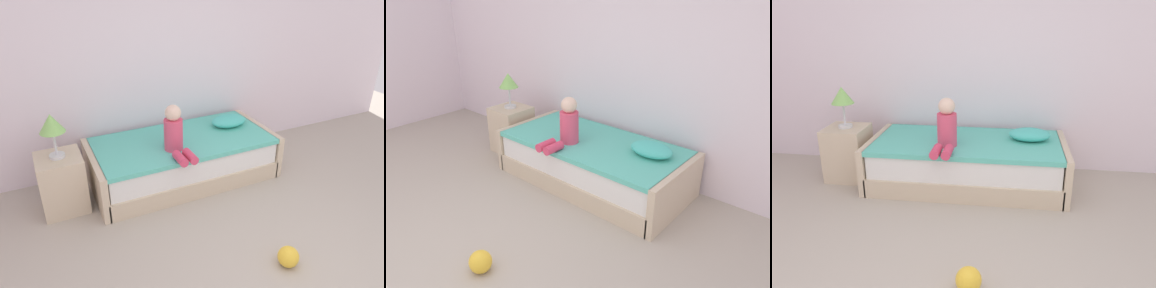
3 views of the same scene
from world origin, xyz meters
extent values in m
cube|color=white|center=(0.00, 2.60, 1.45)|extent=(7.20, 0.10, 2.90)
cube|color=beige|center=(-0.14, 2.00, 0.10)|extent=(2.00, 1.00, 0.20)
cube|color=white|center=(-0.14, 2.00, 0.33)|extent=(1.94, 0.94, 0.25)
cube|color=#59C6B2|center=(-0.14, 2.00, 0.47)|extent=(1.98, 0.98, 0.05)
cube|color=beige|center=(-1.16, 2.00, 0.25)|extent=(0.07, 1.00, 0.50)
cube|color=beige|center=(0.88, 2.00, 0.25)|extent=(0.07, 1.00, 0.50)
cube|color=beige|center=(-1.49, 1.97, 0.30)|extent=(0.44, 0.44, 0.60)
cylinder|color=silver|center=(-1.49, 1.97, 0.61)|extent=(0.15, 0.15, 0.03)
cylinder|color=silver|center=(-1.49, 1.97, 0.75)|extent=(0.02, 0.02, 0.24)
cone|color=#8CCC66|center=(-1.49, 1.97, 0.96)|extent=(0.24, 0.24, 0.18)
cylinder|color=#E04C6B|center=(-0.32, 1.82, 0.67)|extent=(0.20, 0.20, 0.34)
sphere|color=beige|center=(-0.32, 1.82, 0.92)|extent=(0.17, 0.17, 0.17)
cylinder|color=#D83F60|center=(-0.38, 1.52, 0.55)|extent=(0.09, 0.22, 0.09)
cylinder|color=#D83F60|center=(-0.27, 1.52, 0.55)|extent=(0.09, 0.22, 0.09)
ellipsoid|color=#4CCCBC|center=(0.52, 2.10, 0.56)|extent=(0.44, 0.30, 0.13)
sphere|color=yellow|center=(0.08, 0.33, 0.09)|extent=(0.18, 0.18, 0.18)
camera|label=1|loc=(-1.63, -1.39, 2.32)|focal=33.97mm
camera|label=2|loc=(2.09, -0.83, 2.06)|focal=33.75mm
camera|label=3|loc=(0.32, -1.68, 1.80)|focal=34.25mm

